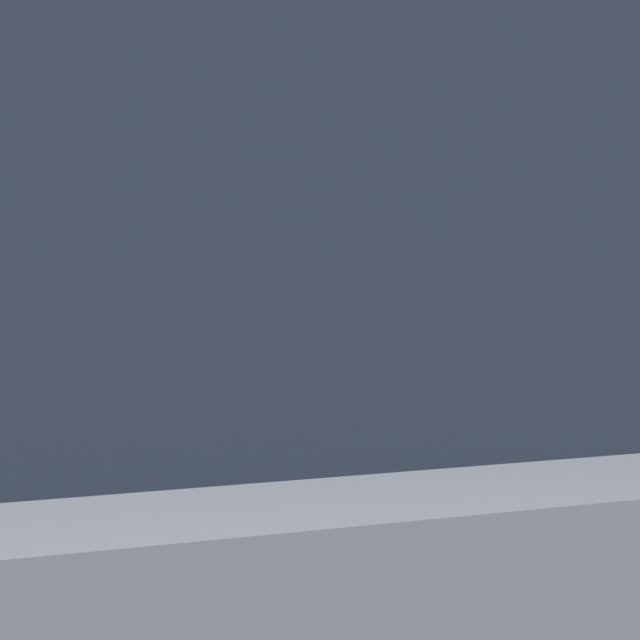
{
  "coord_description": "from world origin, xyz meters",
  "views": [
    {
      "loc": [
        -1.03,
        -1.81,
        1.23
      ],
      "look_at": [
        -0.09,
        1.08,
        0.97
      ],
      "focal_mm": 50.0,
      "sensor_mm": 36.0,
      "label": 1
    }
  ],
  "objects": [
    {
      "name": "parking_meter",
      "position": [
        -0.09,
        1.08,
        1.19
      ],
      "size": [
        0.21,
        0.14,
        1.41
      ],
      "color": "gray",
      "rests_on": "sidewalk"
    },
    {
      "name": "building_facade",
      "position": [
        0.0,
        5.15,
        2.44
      ],
      "size": [
        24.0,
        0.3,
        4.88
      ],
      "color": "beige",
      "rests_on": "ground_plane"
    },
    {
      "name": "sidewalk",
      "position": [
        0.0,
        2.2,
        0.07
      ],
      "size": [
        24.0,
        2.8,
        0.14
      ],
      "color": "#9E9B96",
      "rests_on": "ground_plane"
    }
  ]
}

